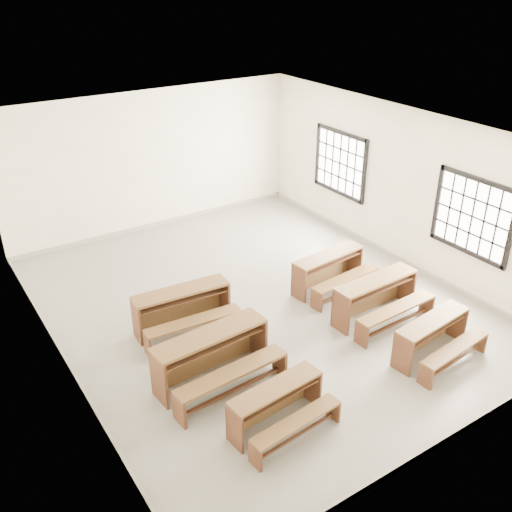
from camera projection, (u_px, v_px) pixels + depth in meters
room at (260, 195)px, 9.63m from camera, size 8.50×8.50×3.20m
desk_set_0 at (278, 404)px, 7.65m from camera, size 1.47×0.85×0.63m
desk_set_1 at (213, 354)px, 8.45m from camera, size 1.86×1.05×0.81m
desk_set_2 at (183, 307)px, 9.67m from camera, size 1.72×0.98×0.75m
desk_set_3 at (433, 335)px, 9.03m from camera, size 1.54×0.91×0.66m
desk_set_4 at (377, 296)px, 9.99m from camera, size 1.70×0.93×0.75m
desk_set_5 at (330, 269)px, 10.93m from camera, size 1.63×0.96×0.70m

